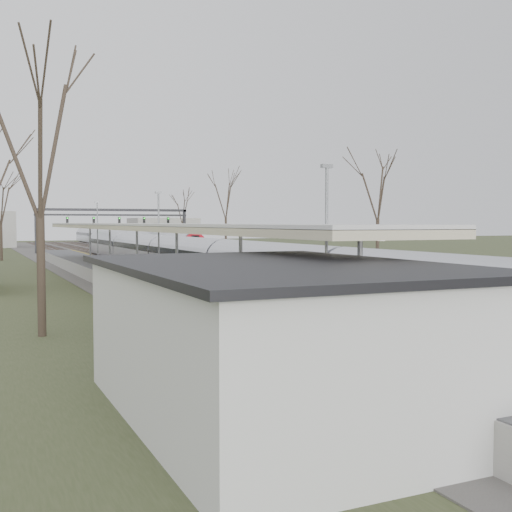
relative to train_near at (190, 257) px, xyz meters
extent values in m
cube|color=#474442|center=(2.50, 11.39, -1.43)|extent=(24.00, 160.00, 0.10)
cube|color=#4C3828|center=(-3.50, 11.39, -1.39)|extent=(2.60, 160.00, 0.06)
cube|color=gray|center=(-4.22, 11.39, -1.32)|extent=(0.07, 160.00, 0.12)
cube|color=gray|center=(-2.78, 11.39, -1.32)|extent=(0.07, 160.00, 0.12)
cube|color=#4C3828|center=(0.00, 11.39, -1.39)|extent=(2.60, 160.00, 0.06)
cube|color=gray|center=(-0.72, 11.39, -1.32)|extent=(0.07, 160.00, 0.12)
cube|color=gray|center=(0.72, 11.39, -1.32)|extent=(0.07, 160.00, 0.12)
cube|color=#4C3828|center=(3.50, 11.39, -1.39)|extent=(2.60, 160.00, 0.06)
cube|color=gray|center=(2.78, 11.39, -1.32)|extent=(0.07, 160.00, 0.12)
cube|color=gray|center=(4.22, 11.39, -1.32)|extent=(0.07, 160.00, 0.12)
cube|color=#4C3828|center=(7.00, 11.39, -1.39)|extent=(2.60, 160.00, 0.06)
cube|color=gray|center=(6.28, 11.39, -1.32)|extent=(0.07, 160.00, 0.12)
cube|color=gray|center=(7.72, 11.39, -1.32)|extent=(0.07, 160.00, 0.12)
cube|color=#4C3828|center=(10.50, 11.39, -1.39)|extent=(2.60, 160.00, 0.06)
cube|color=gray|center=(9.78, 11.39, -1.32)|extent=(0.07, 160.00, 0.12)
cube|color=gray|center=(11.22, 11.39, -1.32)|extent=(0.07, 160.00, 0.12)
cube|color=#9E9B93|center=(-6.55, -6.11, -0.98)|extent=(3.50, 69.00, 1.00)
cylinder|color=slate|center=(-6.55, -33.61, 1.02)|extent=(0.14, 0.14, 3.00)
cylinder|color=slate|center=(-6.55, -25.61, 1.02)|extent=(0.14, 0.14, 3.00)
cylinder|color=slate|center=(-6.55, -17.61, 1.02)|extent=(0.14, 0.14, 3.00)
cylinder|color=slate|center=(-6.55, -9.61, 1.02)|extent=(0.14, 0.14, 3.00)
cylinder|color=slate|center=(-6.55, -1.61, 1.02)|extent=(0.14, 0.14, 3.00)
cylinder|color=slate|center=(-6.55, 6.39, 1.02)|extent=(0.14, 0.14, 3.00)
cube|color=silver|center=(-6.55, -10.61, 2.57)|extent=(4.10, 50.00, 0.12)
cube|color=beige|center=(-6.55, -10.61, 2.40)|extent=(4.10, 50.00, 0.25)
cube|color=silver|center=(-10.00, -35.61, 0.12)|extent=(6.00, 9.00, 3.20)
cube|color=black|center=(-7.50, 41.39, 1.52)|extent=(0.35, 0.35, 6.00)
cube|color=black|center=(13.00, 41.39, 1.52)|extent=(0.35, 0.35, 6.00)
cube|color=black|center=(2.75, 41.39, 4.42)|extent=(21.00, 0.35, 0.35)
cube|color=black|center=(2.75, 41.39, 3.72)|extent=(21.00, 0.25, 0.25)
cube|color=black|center=(-3.50, 41.19, 3.02)|extent=(0.32, 0.22, 0.85)
sphere|color=#0CFF19|center=(-3.50, 41.05, 3.27)|extent=(0.16, 0.16, 0.16)
cube|color=black|center=(0.00, 41.19, 3.02)|extent=(0.32, 0.22, 0.85)
sphere|color=#0CFF19|center=(0.00, 41.05, 3.27)|extent=(0.16, 0.16, 0.16)
cube|color=black|center=(3.50, 41.19, 3.02)|extent=(0.32, 0.22, 0.85)
sphere|color=#0CFF19|center=(3.50, 41.05, 3.27)|extent=(0.16, 0.16, 0.16)
cube|color=black|center=(7.00, 41.19, 3.02)|extent=(0.32, 0.22, 0.85)
sphere|color=#0CFF19|center=(7.00, 41.05, 3.27)|extent=(0.16, 0.16, 0.16)
cube|color=black|center=(10.50, 41.19, 3.02)|extent=(0.32, 0.22, 0.85)
sphere|color=#0CFF19|center=(10.50, 41.05, 3.27)|extent=(0.16, 0.16, 0.16)
cylinder|color=#2D231C|center=(-13.50, -23.61, 0.77)|extent=(0.30, 0.30, 4.50)
cylinder|color=#2D231C|center=(16.50, -1.61, 0.77)|extent=(0.30, 0.30, 4.50)
cube|color=#A9ACB4|center=(0.00, 0.24, -0.38)|extent=(2.55, 75.00, 1.60)
cylinder|color=#A9ACB4|center=(0.00, 0.24, 0.27)|extent=(2.60, 74.70, 2.60)
cube|color=black|center=(0.00, 0.24, 0.37)|extent=(2.62, 74.40, 0.55)
cube|color=black|center=(0.00, 0.24, -1.30)|extent=(1.80, 74.00, 0.35)
cube|color=#A9ACB4|center=(7.00, 56.71, -0.38)|extent=(2.55, 75.00, 1.60)
cylinder|color=#A9ACB4|center=(7.00, 56.71, 0.27)|extent=(2.60, 74.70, 2.60)
cube|color=black|center=(7.00, 56.71, 0.37)|extent=(2.62, 74.40, 0.55)
cube|color=#AE0917|center=(7.00, 19.31, -0.43)|extent=(2.55, 0.50, 1.50)
cylinder|color=#AE0917|center=(7.00, 19.36, 0.27)|extent=(2.60, 0.60, 2.60)
cube|color=black|center=(7.00, 19.09, 0.57)|extent=(1.70, 0.12, 0.70)
sphere|color=white|center=(6.15, 19.11, -0.53)|extent=(0.22, 0.22, 0.22)
sphere|color=white|center=(7.85, 19.11, -0.53)|extent=(0.22, 0.22, 0.22)
cube|color=black|center=(7.00, 56.71, -1.30)|extent=(1.80, 74.00, 0.35)
camera|label=1|loc=(-15.93, -47.73, 2.69)|focal=45.00mm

